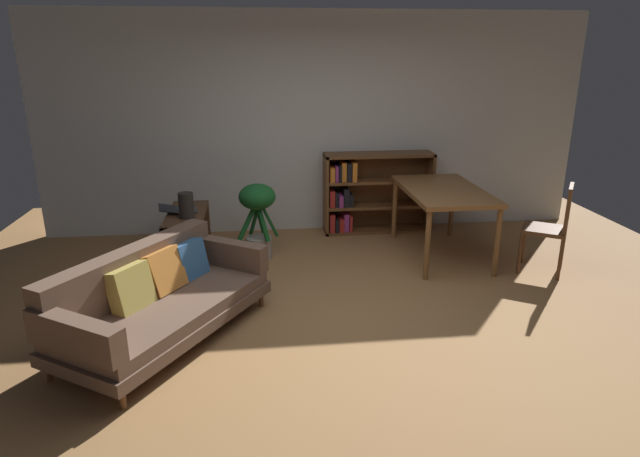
{
  "coord_description": "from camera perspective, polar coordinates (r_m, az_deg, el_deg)",
  "views": [
    {
      "loc": [
        -0.74,
        -4.05,
        2.21
      ],
      "look_at": [
        -0.17,
        0.78,
        0.61
      ],
      "focal_mm": 30.2,
      "sensor_mm": 36.0,
      "label": 1
    }
  ],
  "objects": [
    {
      "name": "bookshelf",
      "position": [
        6.92,
        5.21,
        3.82
      ],
      "size": [
        1.37,
        0.35,
        1.01
      ],
      "color": "brown",
      "rests_on": "ground_plane"
    },
    {
      "name": "back_wall_panel",
      "position": [
        6.85,
        -0.46,
        10.98
      ],
      "size": [
        6.8,
        0.1,
        2.7
      ],
      "primitive_type": "cube",
      "color": "silver",
      "rests_on": "ground_plane"
    },
    {
      "name": "open_laptop",
      "position": [
        6.14,
        -14.62,
        1.99
      ],
      "size": [
        0.46,
        0.39,
        0.06
      ],
      "color": "#333338",
      "rests_on": "media_console"
    },
    {
      "name": "dining_chair_near",
      "position": [
        6.01,
        23.48,
        0.38
      ],
      "size": [
        0.57,
        0.56,
        0.95
      ],
      "color": "#56351E",
      "rests_on": "ground_plane"
    },
    {
      "name": "ground_plane",
      "position": [
        4.68,
        3.24,
        -10.05
      ],
      "size": [
        8.16,
        8.16,
        0.0
      ],
      "primitive_type": "plane",
      "color": "#9E7042"
    },
    {
      "name": "desk_speaker",
      "position": [
        5.84,
        -14.0,
        2.4
      ],
      "size": [
        0.16,
        0.16,
        0.27
      ],
      "color": "#2D2823",
      "rests_on": "media_console"
    },
    {
      "name": "fabric_couch",
      "position": [
        4.53,
        -16.84,
        -6.92
      ],
      "size": [
        1.69,
        1.98,
        0.72
      ],
      "color": "brown",
      "rests_on": "ground_plane"
    },
    {
      "name": "potted_floor_plant",
      "position": [
        5.97,
        -6.62,
        1.61
      ],
      "size": [
        0.46,
        0.4,
        0.85
      ],
      "color": "#9E9389",
      "rests_on": "ground_plane"
    },
    {
      "name": "dining_table",
      "position": [
        6.11,
        12.9,
        3.46
      ],
      "size": [
        0.83,
        1.43,
        0.78
      ],
      "color": "brown",
      "rests_on": "ground_plane"
    },
    {
      "name": "media_console",
      "position": [
        6.13,
        -13.83,
        -0.87
      ],
      "size": [
        0.4,
        1.04,
        0.54
      ],
      "color": "#56351E",
      "rests_on": "ground_plane"
    }
  ]
}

